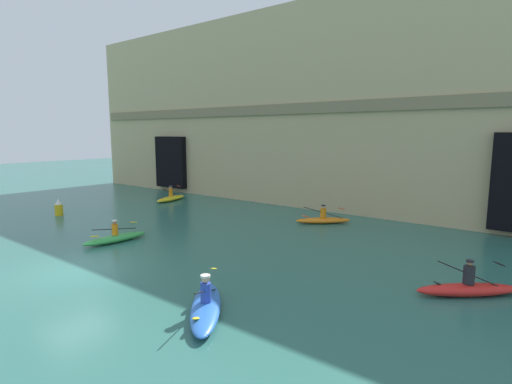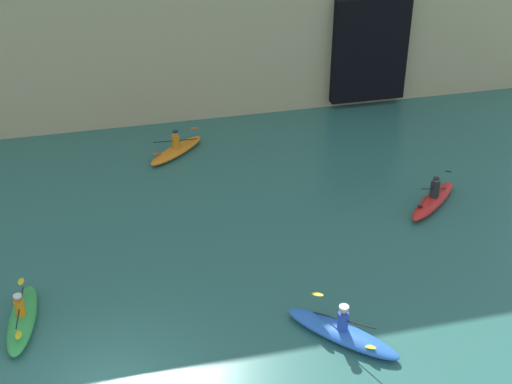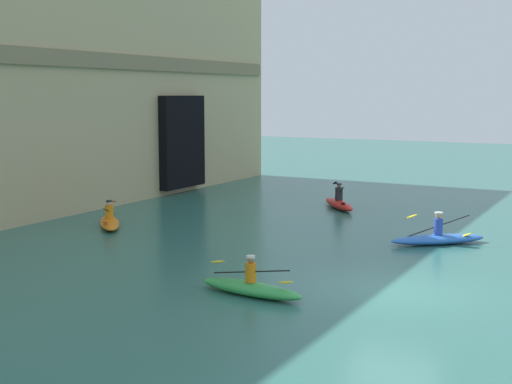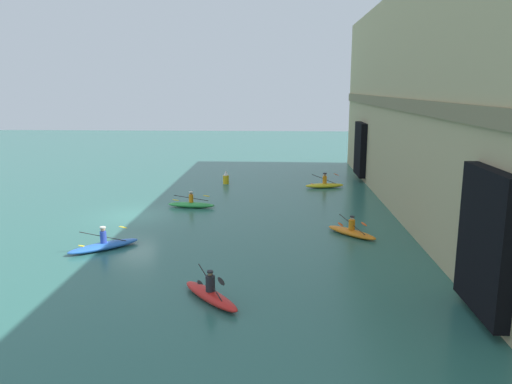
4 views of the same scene
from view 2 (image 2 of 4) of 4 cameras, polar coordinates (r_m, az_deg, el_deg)
kayak_orange at (r=29.73m, az=-6.39°, el=3.40°), size 2.80×2.64×1.06m
kayak_red at (r=26.74m, az=14.00°, el=-0.60°), size 2.93×2.63×1.18m
kayak_green at (r=21.70m, az=-18.20°, el=-9.59°), size 1.06×3.16×1.06m
kayak_blue at (r=20.36m, az=6.90°, el=-11.07°), size 2.92×3.18×1.13m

